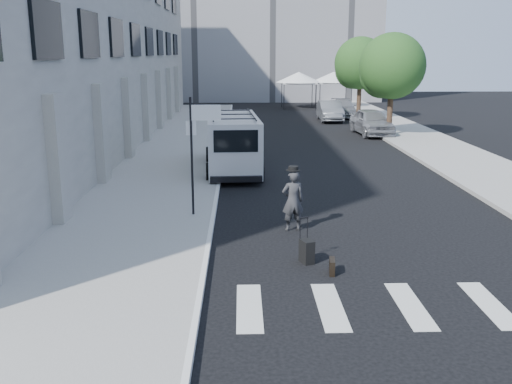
{
  "coord_description": "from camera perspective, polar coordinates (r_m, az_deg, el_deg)",
  "views": [
    {
      "loc": [
        -1.14,
        -13.38,
        4.9
      ],
      "look_at": [
        -0.76,
        1.26,
        1.3
      ],
      "focal_mm": 40.0,
      "sensor_mm": 36.0,
      "label": 1
    }
  ],
  "objects": [
    {
      "name": "businessman",
      "position": [
        15.97,
        3.7,
        -0.86
      ],
      "size": [
        0.69,
        0.52,
        1.73
      ],
      "primitive_type": "imported",
      "rotation": [
        0.0,
        0.0,
        3.32
      ],
      "color": "#303032",
      "rests_on": "ground"
    },
    {
      "name": "parked_car_c",
      "position": [
        45.23,
        8.71,
        8.27
      ],
      "size": [
        2.21,
        4.69,
        1.32
      ],
      "primitive_type": "imported",
      "rotation": [
        0.0,
        0.0,
        -0.08
      ],
      "color": "gray",
      "rests_on": "ground"
    },
    {
      "name": "sign_pole",
      "position": [
        16.78,
        -5.7,
        6.04
      ],
      "size": [
        1.03,
        0.07,
        3.5
      ],
      "color": "black",
      "rests_on": "sidewalk_left"
    },
    {
      "name": "tent_right",
      "position": [
        52.59,
        7.78,
        11.3
      ],
      "size": [
        4.0,
        4.0,
        3.2
      ],
      "color": "black",
      "rests_on": "ground"
    },
    {
      "name": "suitcase",
      "position": [
        13.7,
        5.09,
        -5.91
      ],
      "size": [
        0.37,
        0.45,
        1.09
      ],
      "rotation": [
        0.0,
        0.0,
        0.37
      ],
      "color": "black",
      "rests_on": "ground"
    },
    {
      "name": "sidewalk_left",
      "position": [
        29.94,
        -7.46,
        4.42
      ],
      "size": [
        4.5,
        48.0,
        0.15
      ],
      "primitive_type": "cube",
      "color": "gray",
      "rests_on": "ground"
    },
    {
      "name": "parked_car_b",
      "position": [
        42.36,
        7.41,
        8.04
      ],
      "size": [
        1.62,
        4.45,
        1.46
      ],
      "primitive_type": "imported",
      "rotation": [
        0.0,
        0.0,
        -0.02
      ],
      "color": "slate",
      "rests_on": "ground"
    },
    {
      "name": "sidewalk_right",
      "position": [
        35.22,
        15.32,
        5.44
      ],
      "size": [
        4.0,
        56.0,
        0.15
      ],
      "primitive_type": "cube",
      "color": "gray",
      "rests_on": "ground"
    },
    {
      "name": "briefcase",
      "position": [
        13.16,
        7.61,
        -7.39
      ],
      "size": [
        0.17,
        0.45,
        0.34
      ],
      "primitive_type": "cube",
      "rotation": [
        0.0,
        0.0,
        -0.12
      ],
      "color": "black",
      "rests_on": "ground"
    },
    {
      "name": "tree_far",
      "position": [
        43.41,
        10.22,
        12.37
      ],
      "size": [
        3.8,
        3.83,
        6.03
      ],
      "color": "black",
      "rests_on": "ground"
    },
    {
      "name": "building_left",
      "position": [
        33.07,
        -20.47,
        14.88
      ],
      "size": [
        10.0,
        44.0,
        12.0
      ],
      "primitive_type": "cube",
      "color": "gray",
      "rests_on": "ground"
    },
    {
      "name": "tree_near",
      "position": [
        34.64,
        13.23,
        11.92
      ],
      "size": [
        3.8,
        3.83,
        6.03
      ],
      "color": "black",
      "rests_on": "ground"
    },
    {
      "name": "cargo_van",
      "position": [
        23.94,
        -2.38,
        4.94
      ],
      "size": [
        2.49,
        6.34,
        2.34
      ],
      "rotation": [
        0.0,
        0.0,
        0.06
      ],
      "color": "beige",
      "rests_on": "ground"
    },
    {
      "name": "ground",
      "position": [
        14.3,
        3.18,
        -6.26
      ],
      "size": [
        120.0,
        120.0,
        0.0
      ],
      "primitive_type": "plane",
      "color": "black",
      "rests_on": "ground"
    },
    {
      "name": "parked_car_a",
      "position": [
        35.58,
        11.49,
        6.91
      ],
      "size": [
        2.18,
        4.77,
        1.59
      ],
      "primitive_type": "imported",
      "rotation": [
        0.0,
        0.0,
        0.07
      ],
      "color": "gray",
      "rests_on": "ground"
    },
    {
      "name": "tent_left",
      "position": [
        51.69,
        4.3,
        11.34
      ],
      "size": [
        4.0,
        4.0,
        3.2
      ],
      "color": "black",
      "rests_on": "ground"
    }
  ]
}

